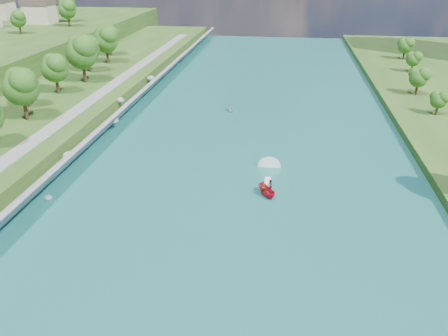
# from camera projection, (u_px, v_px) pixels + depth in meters

# --- Properties ---
(ground) EXTENTS (260.00, 260.00, 0.00)m
(ground) POSITION_uv_depth(u_px,v_px,m) (226.00, 229.00, 52.58)
(ground) COLOR #2D5119
(ground) RESTS_ON ground
(river_water) EXTENTS (55.00, 240.00, 0.10)m
(river_water) POSITION_uv_depth(u_px,v_px,m) (243.00, 160.00, 70.37)
(river_water) COLOR #1A6461
(river_water) RESTS_ON ground
(ridge_west) EXTENTS (60.00, 120.00, 9.00)m
(ridge_west) POSITION_uv_depth(u_px,v_px,m) (21.00, 40.00, 145.71)
(ridge_west) COLOR #2D5119
(ridge_west) RESTS_ON ground
(riprap_bank) EXTENTS (4.67, 236.00, 4.40)m
(riprap_bank) POSITION_uv_depth(u_px,v_px,m) (88.00, 142.00, 72.33)
(riprap_bank) COLOR slate
(riprap_bank) RESTS_ON ground
(riverside_path) EXTENTS (3.00, 200.00, 0.10)m
(riverside_path) POSITION_uv_depth(u_px,v_px,m) (50.00, 129.00, 72.98)
(riverside_path) COLOR gray
(riverside_path) RESTS_ON berm_west
(ridge_houses) EXTENTS (29.50, 29.50, 8.40)m
(ridge_houses) POSITION_uv_depth(u_px,v_px,m) (7.00, 10.00, 147.10)
(ridge_houses) COLOR beige
(ridge_houses) RESTS_ON ridge_west
(trees_ridge) EXTENTS (20.60, 42.25, 10.43)m
(trees_ridge) POSITION_uv_depth(u_px,v_px,m) (49.00, 12.00, 138.94)
(trees_ridge) COLOR #184E14
(trees_ridge) RESTS_ON ridge_west
(motorboat) EXTENTS (3.60, 18.68, 2.21)m
(motorboat) POSITION_uv_depth(u_px,v_px,m) (267.00, 185.00, 61.28)
(motorboat) COLOR red
(motorboat) RESTS_ON river_water
(raft) EXTENTS (2.85, 3.11, 1.49)m
(raft) POSITION_uv_depth(u_px,v_px,m) (229.00, 110.00, 92.17)
(raft) COLOR gray
(raft) RESTS_ON river_water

